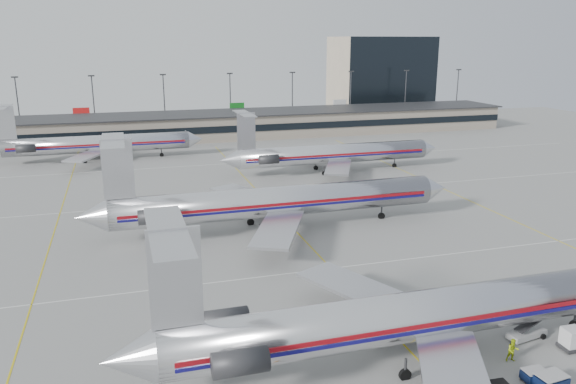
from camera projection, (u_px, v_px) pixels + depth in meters
name	position (u px, v px, depth m)	size (l,w,h in m)	color
ground	(370.00, 309.00, 51.58)	(260.00, 260.00, 0.00)	gray
apron_markings	(331.00, 268.00, 60.82)	(160.00, 0.15, 0.02)	silver
terminal	(206.00, 125.00, 141.32)	(162.00, 17.00, 6.25)	gray
light_mast_row	(198.00, 98.00, 152.87)	(163.60, 0.40, 15.28)	#38383D
distant_building	(380.00, 76.00, 183.83)	(30.00, 20.00, 25.00)	tan
jet_foreground	(416.00, 315.00, 42.85)	(47.84, 28.17, 12.52)	silver
jet_second_row	(271.00, 202.00, 72.45)	(49.59, 29.20, 12.98)	silver
jet_third_row	(330.00, 154.00, 104.70)	(43.12, 26.53, 11.79)	silver
jet_back_row	(94.00, 144.00, 114.72)	(42.95, 26.42, 11.74)	silver
cart_inner	(534.00, 375.00, 40.53)	(1.68, 1.15, 0.96)	#091536
cart_outer	(551.00, 382.00, 39.58)	(2.25, 1.66, 1.20)	#091536
uld_container	(572.00, 339.00, 44.67)	(1.77, 1.50, 1.82)	#2D2D30
belt_loader	(528.00, 332.00, 46.43)	(4.20, 1.81, 2.16)	#979797
ramp_worker_near	(468.00, 348.00, 43.48)	(0.64, 0.42, 1.76)	#CDE615
ramp_worker_far	(513.00, 350.00, 43.02)	(0.91, 0.71, 1.87)	#A5BF12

